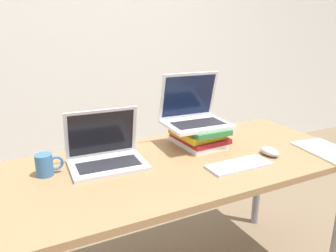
# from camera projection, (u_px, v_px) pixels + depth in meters

# --- Properties ---
(wall_back) EXTENTS (8.00, 0.05, 2.70)m
(wall_back) POSITION_uv_depth(u_px,v_px,m) (89.00, 25.00, 2.73)
(wall_back) COLOR silver
(wall_back) RESTS_ON ground_plane
(desk) EXTENTS (1.67, 0.74, 0.74)m
(desk) POSITION_uv_depth(u_px,v_px,m) (183.00, 175.00, 1.55)
(desk) COLOR #9E754C
(desk) RESTS_ON ground_plane
(laptop_left) EXTENTS (0.34, 0.26, 0.25)m
(laptop_left) POSITION_uv_depth(u_px,v_px,m) (106.00, 154.00, 1.48)
(laptop_left) COLOR silver
(laptop_left) RESTS_ON desk
(book_stack) EXTENTS (0.24, 0.30, 0.11)m
(book_stack) POSITION_uv_depth(u_px,v_px,m) (199.00, 135.00, 1.71)
(book_stack) COLOR white
(book_stack) RESTS_ON desk
(laptop_on_books) EXTENTS (0.33, 0.28, 0.26)m
(laptop_on_books) POSITION_uv_depth(u_px,v_px,m) (194.00, 114.00, 1.70)
(laptop_on_books) COLOR silver
(laptop_on_books) RESTS_ON book_stack
(wireless_keyboard) EXTENTS (0.30, 0.12, 0.01)m
(wireless_keyboard) POSITION_uv_depth(u_px,v_px,m) (239.00, 165.00, 1.46)
(wireless_keyboard) COLOR silver
(wireless_keyboard) RESTS_ON desk
(mouse) EXTENTS (0.07, 0.11, 0.04)m
(mouse) POSITION_uv_depth(u_px,v_px,m) (270.00, 152.00, 1.59)
(mouse) COLOR #B2B2B7
(mouse) RESTS_ON desk
(notepad) EXTENTS (0.24, 0.34, 0.01)m
(notepad) POSITION_uv_depth(u_px,v_px,m) (327.00, 151.00, 1.63)
(notepad) COLOR white
(notepad) RESTS_ON desk
(mug) EXTENTS (0.12, 0.07, 0.09)m
(mug) POSITION_uv_depth(u_px,v_px,m) (45.00, 165.00, 1.37)
(mug) COLOR teal
(mug) RESTS_ON desk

